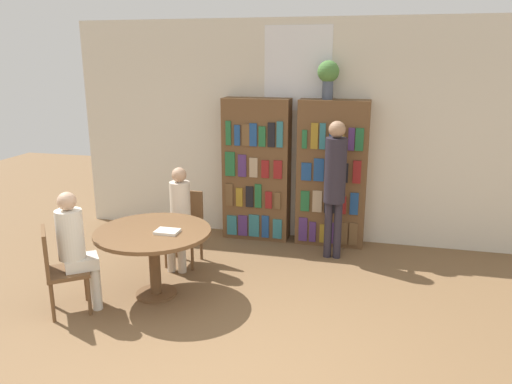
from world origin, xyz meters
name	(u,v)px	position (x,y,z in m)	size (l,w,h in m)	color
ground_plane	(222,378)	(0.00, 0.00, 0.00)	(16.00, 16.00, 0.00)	brown
wall_back	(297,132)	(0.00, 3.44, 1.51)	(6.40, 0.07, 3.00)	beige
bookshelf_left	(257,170)	(-0.52, 3.25, 0.98)	(0.92, 0.34, 1.97)	brown
bookshelf_right	(332,174)	(0.52, 3.25, 0.98)	(0.92, 0.34, 1.97)	brown
flower_vase	(328,75)	(0.42, 3.25, 2.28)	(0.28, 0.28, 0.49)	#475166
reading_table	(153,241)	(-1.14, 1.22, 0.62)	(1.22, 1.22, 0.74)	brown
chair_near_camera	(59,266)	(-1.89, 0.64, 0.50)	(0.56, 0.56, 0.90)	brown
chair_left_side	(185,223)	(-1.17, 2.17, 0.50)	(0.41, 0.41, 0.90)	brown
seated_reader_left	(179,213)	(-1.16, 1.98, 0.70)	(0.25, 0.37, 1.24)	beige
seated_reader_right	(76,244)	(-1.75, 0.75, 0.71)	(0.41, 0.40, 1.25)	silver
librarian_standing	(335,177)	(0.61, 2.75, 1.07)	(0.27, 0.54, 1.76)	#28232D
open_book_on_table	(167,232)	(-0.96, 1.18, 0.76)	(0.24, 0.18, 0.03)	silver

